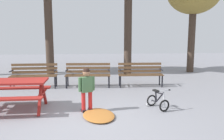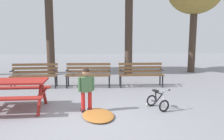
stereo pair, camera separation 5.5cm
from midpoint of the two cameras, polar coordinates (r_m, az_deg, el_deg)
ground at (r=5.12m, az=-6.06°, el=-12.79°), size 36.00×36.00×0.00m
picnic_table at (r=6.22m, az=-24.30°, el=-3.92°), size 1.81×1.35×0.79m
park_bench_far_left at (r=8.66m, az=-18.82°, el=-0.81°), size 1.60×0.47×0.85m
park_bench_left at (r=8.38m, az=-6.11°, el=-0.70°), size 1.62×0.55×0.85m
park_bench_right at (r=8.49m, az=6.80°, el=-0.58°), size 1.62×0.52×0.85m
child_standing at (r=5.64m, az=-6.55°, el=-3.95°), size 0.40×0.24×1.08m
kids_bicycle at (r=6.04m, az=10.94°, el=-7.51°), size 0.52×0.63×0.54m
leaf_pile at (r=5.44m, az=-3.59°, el=-11.04°), size 0.85×1.12×0.07m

